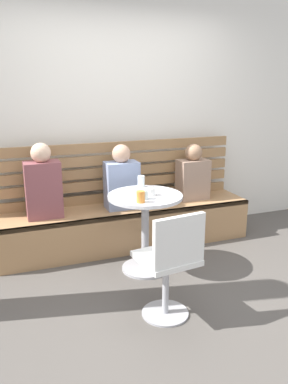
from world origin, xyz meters
name	(u,v)px	position (x,y,z in m)	size (l,w,h in m)	color
ground	(173,301)	(0.00, 0.00, 0.00)	(8.00, 8.00, 0.00)	#514C47
back_wall	(113,108)	(0.00, 1.64, 1.45)	(5.20, 0.10, 2.90)	white
booth_bench	(127,226)	(0.00, 1.20, 0.22)	(2.70, 0.52, 0.44)	#A87C51
booth_backrest	(120,171)	(0.00, 1.44, 0.78)	(2.65, 0.04, 0.66)	#9A7249
cafe_table	(145,218)	(-0.02, 0.61, 0.52)	(0.68, 0.68, 0.74)	#ADADB2
white_chair	(171,262)	(-0.13, -0.21, 0.46)	(0.45, 0.45, 0.85)	#ADADB2
person_adult	(43,185)	(-0.85, 1.19, 0.77)	(0.34, 0.22, 0.73)	brown
person_child_left	(122,180)	(-0.06, 1.20, 0.74)	(0.34, 0.22, 0.67)	#8C9EC6
person_child_middle	(193,175)	(0.80, 1.24, 0.72)	(0.34, 0.22, 0.63)	#9E7F6B
cup_tumbler_orange	(141,197)	(-0.14, 0.40, 0.79)	(0.07, 0.07, 0.10)	orange
cup_ceramic_white	(151,192)	(0.02, 0.57, 0.78)	(0.08, 0.08, 0.07)	white
cup_water_clear	(141,181)	(0.04, 0.87, 0.80)	(0.07, 0.07, 0.11)	white
cup_glass_short	(144,195)	(-0.08, 0.48, 0.78)	(0.08, 0.08, 0.08)	silver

